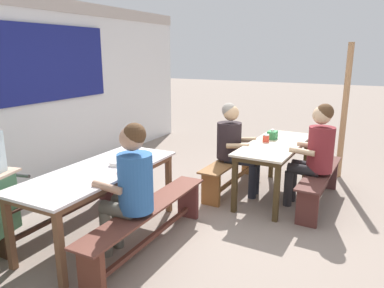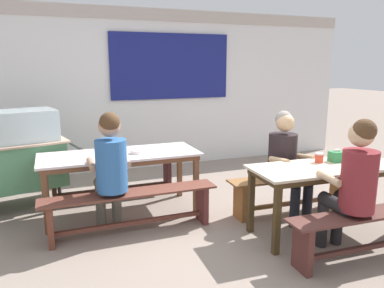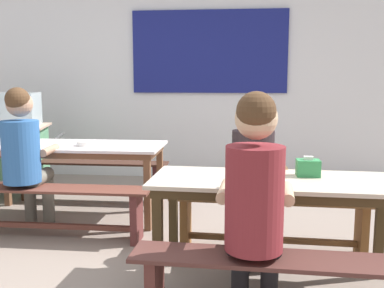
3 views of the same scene
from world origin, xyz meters
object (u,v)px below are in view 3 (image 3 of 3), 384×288
Objects in this scene: dining_table_far at (69,151)px; bench_near_back at (271,217)px; person_right_near_table at (254,166)px; person_near_front at (255,197)px; person_left_back_turned at (24,151)px; dining_table_near at (276,191)px; bench_near_front at (278,286)px; condiment_jar at (276,167)px; bench_far_back at (91,175)px; soup_bowl at (85,143)px; tissue_box at (308,168)px; bench_far_front at (45,204)px.

dining_table_far is 2.13m from bench_near_back.
person_right_near_table reaches higher than bench_near_back.
person_near_front is 1.01× the size of person_left_back_turned.
bench_near_front is (-0.02, -0.60, -0.37)m from dining_table_near.
person_near_front is 0.69m from condiment_jar.
bench_near_front is 1.27× the size of person_right_near_table.
condiment_jar is at bearing -42.91° from bench_far_back.
bench_far_back is at bearing 137.09° from condiment_jar.
condiment_jar is (0.17, 0.67, 0.03)m from person_near_front.
person_near_front is at bearing -103.94° from condiment_jar.
person_left_back_turned reaches higher than bench_near_back.
bench_near_front is at bearing -28.20° from person_near_front.
soup_bowl is at bearing 155.82° from person_right_near_table.
person_right_near_table is 12.16× the size of condiment_jar.
person_left_back_turned is at bearing 175.00° from bench_near_back.
bench_far_back is 1.34× the size of person_left_back_turned.
bench_near_front is 9.63× the size of soup_bowl.
tissue_box is at bearing 25.20° from dining_table_near.
bench_far_front is at bearing -90.22° from dining_table_far.
person_near_front is (1.78, -1.27, 0.46)m from bench_far_front.
bench_far_back is 1.21m from bench_far_front.
tissue_box reaches higher than condiment_jar.
condiment_jar is at bearing -71.14° from person_right_near_table.
person_right_near_table reaches higher than bench_near_front.
bench_near_back is 10.82× the size of tissue_box.
dining_table_far is 2.29m from condiment_jar.
person_near_front is 0.74m from tissue_box.
person_left_back_turned is (-2.11, 1.40, 0.47)m from bench_near_front.
person_left_back_turned is (-0.20, -0.55, 0.09)m from dining_table_far.
bench_near_front is at bearing -108.99° from tissue_box.
bench_near_back is at bearing 111.21° from tissue_box.
bench_near_back is (1.96, -0.13, -0.00)m from bench_far_front.
bench_near_front is 1.20× the size of person_near_front.
bench_far_back is 11.71× the size of tissue_box.
person_near_front is 12.85× the size of condiment_jar.
bench_near_back is (1.96, -1.34, 0.00)m from bench_far_back.
person_near_front is (-0.18, -1.14, 0.47)m from bench_near_back.
tissue_box reaches higher than dining_table_near.
bench_far_back is 1.33× the size of person_near_front.
bench_far_back is 1.26m from person_left_back_turned.
bench_near_front is at bearing -33.49° from person_left_back_turned.
tissue_box is (2.15, -1.84, 0.51)m from bench_far_back.
bench_near_back is 15.82× the size of condiment_jar.
person_left_back_turned is 12.76× the size of condiment_jar.
person_left_back_turned reaches higher than dining_table_near.
condiment_jar is at bearing 87.41° from bench_near_front.
soup_bowl is at bearing 159.59° from bench_near_back.
bench_far_back is at bearing 139.51° from tissue_box.
soup_bowl reaches higher than bench_far_back.
soup_bowl reaches higher than bench_far_front.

